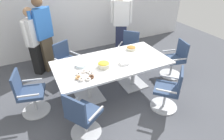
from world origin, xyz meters
name	(u,v)px	position (x,y,z in m)	size (l,w,h in m)	color
ground_plane	(112,90)	(0.00, 0.00, -0.01)	(10.00, 10.00, 0.01)	#4C4F56
back_wall	(75,6)	(0.00, 2.40, 1.40)	(8.00, 0.10, 2.80)	white
conference_table	(112,67)	(0.00, 0.00, 0.63)	(2.40, 1.20, 0.75)	white
office_chair_0	(169,91)	(0.75, -0.99, 0.41)	(0.76, 0.76, 0.91)	silver
office_chair_1	(175,61)	(1.70, -0.09, 0.41)	(0.65, 0.65, 0.91)	silver
office_chair_2	(129,51)	(0.97, 0.90, 0.41)	(0.76, 0.76, 0.91)	silver
office_chair_3	(67,63)	(-0.74, 1.00, 0.41)	(0.73, 0.73, 0.91)	silver
office_chair_4	(29,95)	(-1.70, 0.09, 0.41)	(0.66, 0.66, 0.91)	silver
office_chair_5	(82,117)	(-0.98, -0.89, 0.41)	(0.75, 0.75, 0.91)	silver
person_standing_0	(35,41)	(-1.33, 1.56, 0.87)	(0.46, 0.52, 1.68)	black
person_standing_1	(43,34)	(-1.09, 1.61, 1.00)	(0.57, 0.41, 1.89)	brown
person_standing_2	(121,22)	(1.10, 1.63, 0.98)	(0.58, 0.40, 1.86)	#232842
snack_bowl_pretzels	(131,48)	(0.66, 0.33, 0.79)	(0.23, 0.23, 0.09)	beige
snack_bowl_chips_yellow	(104,64)	(-0.24, -0.11, 0.81)	(0.25, 0.25, 0.12)	beige
donut_platter	(85,76)	(-0.69, -0.27, 0.77)	(0.38, 0.38, 0.04)	white
plate_stack	(81,65)	(-0.63, 0.12, 0.78)	(0.23, 0.23, 0.05)	white
napkin_pile	(124,63)	(0.17, -0.19, 0.78)	(0.17, 0.17, 0.06)	white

